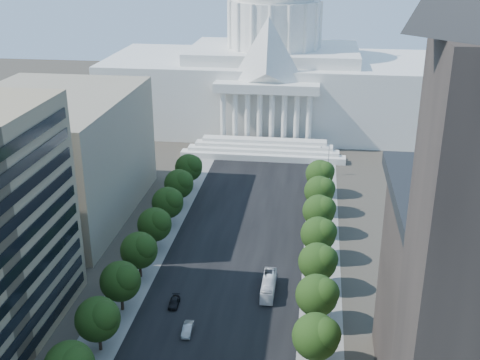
% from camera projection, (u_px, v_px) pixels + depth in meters
% --- Properties ---
extents(road_asphalt, '(30.00, 260.00, 0.01)m').
position_uv_depth(road_asphalt, '(239.00, 242.00, 138.53)').
color(road_asphalt, black).
rests_on(road_asphalt, ground).
extents(sidewalk_left, '(8.00, 260.00, 0.02)m').
position_uv_depth(sidewalk_left, '(158.00, 237.00, 140.84)').
color(sidewalk_left, gray).
rests_on(sidewalk_left, ground).
extents(sidewalk_right, '(8.00, 260.00, 0.02)m').
position_uv_depth(sidewalk_right, '(322.00, 247.00, 136.22)').
color(sidewalk_right, gray).
rests_on(sidewalk_right, ground).
extents(capitol, '(120.00, 56.00, 73.00)m').
position_uv_depth(capitol, '(273.00, 72.00, 218.41)').
color(capitol, white).
rests_on(capitol, ground).
extents(office_block_left_far, '(38.00, 52.00, 30.00)m').
position_uv_depth(office_block_left_far, '(51.00, 157.00, 147.99)').
color(office_block_left_far, gray).
rests_on(office_block_left_far, ground).
extents(tree_l_d, '(7.79, 7.60, 9.97)m').
position_uv_depth(tree_l_d, '(99.00, 318.00, 99.45)').
color(tree_l_d, '#33261C').
rests_on(tree_l_d, ground).
extents(tree_l_e, '(7.79, 7.60, 9.97)m').
position_uv_depth(tree_l_e, '(122.00, 281.00, 110.49)').
color(tree_l_e, '#33261C').
rests_on(tree_l_e, ground).
extents(tree_l_f, '(7.79, 7.60, 9.97)m').
position_uv_depth(tree_l_f, '(140.00, 250.00, 121.53)').
color(tree_l_f, '#33261C').
rests_on(tree_l_f, ground).
extents(tree_l_g, '(7.79, 7.60, 9.97)m').
position_uv_depth(tree_l_g, '(156.00, 224.00, 132.58)').
color(tree_l_g, '#33261C').
rests_on(tree_l_g, ground).
extents(tree_l_h, '(7.79, 7.60, 9.97)m').
position_uv_depth(tree_l_h, '(169.00, 202.00, 143.62)').
color(tree_l_h, '#33261C').
rests_on(tree_l_h, ground).
extents(tree_l_i, '(7.79, 7.60, 9.97)m').
position_uv_depth(tree_l_i, '(180.00, 183.00, 154.66)').
color(tree_l_i, '#33261C').
rests_on(tree_l_i, ground).
extents(tree_l_j, '(7.79, 7.60, 9.97)m').
position_uv_depth(tree_l_j, '(190.00, 167.00, 165.71)').
color(tree_l_j, '#33261C').
rests_on(tree_l_j, ground).
extents(tree_r_d, '(7.79, 7.60, 9.97)m').
position_uv_depth(tree_r_d, '(318.00, 336.00, 95.07)').
color(tree_r_d, '#33261C').
rests_on(tree_r_d, ground).
extents(tree_r_e, '(7.79, 7.60, 9.97)m').
position_uv_depth(tree_r_e, '(319.00, 295.00, 106.11)').
color(tree_r_e, '#33261C').
rests_on(tree_r_e, ground).
extents(tree_r_f, '(7.79, 7.60, 9.97)m').
position_uv_depth(tree_r_f, '(319.00, 261.00, 117.15)').
color(tree_r_f, '#33261C').
rests_on(tree_r_f, ground).
extents(tree_r_g, '(7.79, 7.60, 9.97)m').
position_uv_depth(tree_r_g, '(320.00, 233.00, 128.20)').
color(tree_r_g, '#33261C').
rests_on(tree_r_g, ground).
extents(tree_r_h, '(7.79, 7.60, 9.97)m').
position_uv_depth(tree_r_h, '(320.00, 210.00, 139.24)').
color(tree_r_h, '#33261C').
rests_on(tree_r_h, ground).
extents(tree_r_i, '(7.79, 7.60, 9.97)m').
position_uv_depth(tree_r_i, '(321.00, 190.00, 150.28)').
color(tree_r_i, '#33261C').
rests_on(tree_r_i, ground).
extents(tree_r_j, '(7.79, 7.60, 9.97)m').
position_uv_depth(tree_r_j, '(321.00, 173.00, 161.32)').
color(tree_r_j, '#33261C').
rests_on(tree_r_j, ground).
extents(streetlight_c, '(2.61, 0.44, 9.00)m').
position_uv_depth(streetlight_c, '(327.00, 298.00, 106.33)').
color(streetlight_c, gray).
rests_on(streetlight_c, ground).
extents(streetlight_d, '(2.61, 0.44, 9.00)m').
position_uv_depth(streetlight_d, '(327.00, 234.00, 129.34)').
color(streetlight_d, gray).
rests_on(streetlight_d, ground).
extents(streetlight_e, '(2.61, 0.44, 9.00)m').
position_uv_depth(streetlight_e, '(327.00, 190.00, 152.35)').
color(streetlight_e, gray).
rests_on(streetlight_e, ground).
extents(streetlight_f, '(2.61, 0.44, 9.00)m').
position_uv_depth(streetlight_f, '(327.00, 157.00, 175.35)').
color(streetlight_f, gray).
rests_on(streetlight_f, ground).
extents(car_silver, '(1.77, 4.73, 1.54)m').
position_uv_depth(car_silver, '(188.00, 329.00, 106.09)').
color(car_silver, '#999DA0').
rests_on(car_silver, ground).
extents(car_dark_b, '(1.98, 4.49, 1.28)m').
position_uv_depth(car_dark_b, '(174.00, 302.00, 114.20)').
color(car_dark_b, black).
rests_on(car_dark_b, ground).
extents(city_bus, '(2.50, 10.64, 2.96)m').
position_uv_depth(city_bus, '(268.00, 286.00, 118.13)').
color(city_bus, white).
rests_on(city_bus, ground).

